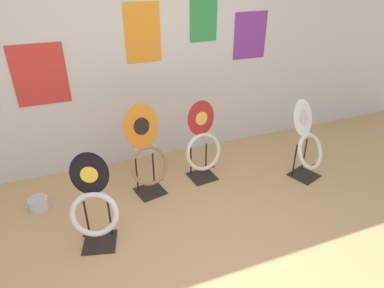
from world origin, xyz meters
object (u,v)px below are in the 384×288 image
Objects in this scene: toilet_seat_display_white_plain at (308,145)px; paint_can at (39,203)px; toilet_seat_display_jazz_black at (94,206)px; toilet_seat_display_crimson_swirl at (203,147)px; toilet_seat_display_orange_sun at (147,156)px.

toilet_seat_display_white_plain is 2.86m from paint_can.
toilet_seat_display_jazz_black reaches higher than toilet_seat_display_white_plain.
toilet_seat_display_white_plain is at bearing -8.98° from paint_can.
toilet_seat_display_white_plain is at bearing -19.13° from toilet_seat_display_crimson_swirl.
toilet_seat_display_jazz_black is 1.01× the size of toilet_seat_display_white_plain.
toilet_seat_display_jazz_black is 0.84m from toilet_seat_display_orange_sun.
toilet_seat_display_crimson_swirl is 0.63m from toilet_seat_display_orange_sun.
toilet_seat_display_crimson_swirl is (1.23, 0.62, -0.02)m from toilet_seat_display_jazz_black.
toilet_seat_display_crimson_swirl reaches higher than toilet_seat_display_jazz_black.
toilet_seat_display_jazz_black is 2.33m from toilet_seat_display_white_plain.
toilet_seat_display_orange_sun is 1.16m from paint_can.
toilet_seat_display_jazz_black is 0.98× the size of toilet_seat_display_crimson_swirl.
toilet_seat_display_crimson_swirl is at bearing 2.91° from toilet_seat_display_orange_sun.
toilet_seat_display_crimson_swirl reaches higher than toilet_seat_display_white_plain.
toilet_seat_display_orange_sun is (0.60, 0.58, 0.02)m from toilet_seat_display_jazz_black.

